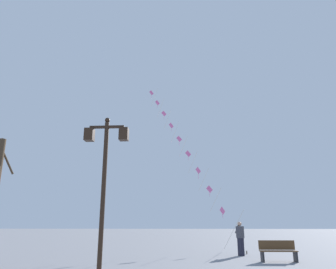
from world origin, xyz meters
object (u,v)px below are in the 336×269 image
(kite_train, at_px, (183,145))
(park_bench, at_px, (278,251))
(kite_flyer, at_px, (240,238))
(twin_lantern_lamp_post, at_px, (105,164))

(kite_train, height_order, park_bench, kite_train)
(kite_train, height_order, kite_flyer, kite_train)
(kite_train, bearing_deg, kite_flyer, -62.72)
(twin_lantern_lamp_post, bearing_deg, park_bench, 40.18)
(twin_lantern_lamp_post, distance_m, park_bench, 9.00)
(kite_flyer, bearing_deg, park_bench, 177.41)
(twin_lantern_lamp_post, relative_size, park_bench, 3.03)
(kite_train, relative_size, park_bench, 8.59)
(twin_lantern_lamp_post, xyz_separation_m, kite_train, (2.30, 13.85, 4.00))
(twin_lantern_lamp_post, relative_size, kite_train, 0.35)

